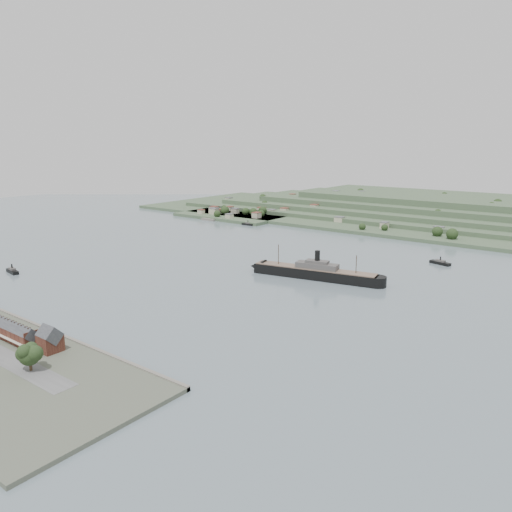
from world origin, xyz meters
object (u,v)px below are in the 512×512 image
Objects in this scene: gabled_building at (50,340)px; steamship at (311,272)px; terrace_row at (5,328)px; fig_tree at (29,354)px; tugboat at (12,271)px.

steamship is at bearing 81.94° from gabled_building.
fig_tree is (50.56, -13.92, 3.53)m from terrace_row.
tugboat is 1.28× the size of fig_tree.
gabled_building reaches higher than fig_tree.
gabled_building is at bearing 6.12° from terrace_row.
fig_tree reaches higher than tugboat.
gabled_building is at bearing -98.06° from steamship.
steamship is at bearing 33.95° from tugboat.
terrace_row is at bearing 164.61° from fig_tree.
terrace_row is 52.56m from fig_tree.
gabled_building is 1.03× the size of fig_tree.
terrace_row is 4.06× the size of fig_tree.
terrace_row is at bearing -107.71° from steamship.
fig_tree is at bearing -94.08° from steamship.
steamship is 6.40× the size of tugboat.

